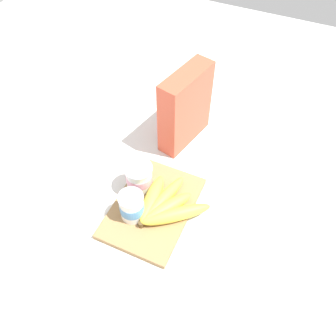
{
  "coord_description": "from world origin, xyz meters",
  "views": [
    {
      "loc": [
        -0.45,
        -0.25,
        0.82
      ],
      "look_at": [
        0.1,
        0.0,
        0.07
      ],
      "focal_mm": 37.4,
      "sensor_mm": 36.0,
      "label": 1
    }
  ],
  "objects_px": {
    "cereal_box": "(185,108)",
    "yogurt_cup_front": "(132,206)",
    "yogurt_cup_back": "(139,177)",
    "cutting_board": "(153,208)",
    "banana_bunch": "(165,206)"
  },
  "relations": [
    {
      "from": "cutting_board",
      "to": "yogurt_cup_back",
      "type": "distance_m",
      "value": 0.09
    },
    {
      "from": "cereal_box",
      "to": "banana_bunch",
      "type": "distance_m",
      "value": 0.31
    },
    {
      "from": "cutting_board",
      "to": "yogurt_cup_back",
      "type": "height_order",
      "value": "yogurt_cup_back"
    },
    {
      "from": "cereal_box",
      "to": "yogurt_cup_front",
      "type": "xyz_separation_m",
      "value": [
        -0.34,
        0.01,
        -0.07
      ]
    },
    {
      "from": "yogurt_cup_front",
      "to": "yogurt_cup_back",
      "type": "bearing_deg",
      "value": 16.38
    },
    {
      "from": "cereal_box",
      "to": "yogurt_cup_front",
      "type": "distance_m",
      "value": 0.34
    },
    {
      "from": "yogurt_cup_front",
      "to": "banana_bunch",
      "type": "xyz_separation_m",
      "value": [
        0.05,
        -0.07,
        -0.02
      ]
    },
    {
      "from": "cereal_box",
      "to": "banana_bunch",
      "type": "height_order",
      "value": "cereal_box"
    },
    {
      "from": "banana_bunch",
      "to": "yogurt_cup_front",
      "type": "bearing_deg",
      "value": 125.39
    },
    {
      "from": "yogurt_cup_back",
      "to": "banana_bunch",
      "type": "distance_m",
      "value": 0.11
    },
    {
      "from": "yogurt_cup_front",
      "to": "banana_bunch",
      "type": "distance_m",
      "value": 0.09
    },
    {
      "from": "yogurt_cup_back",
      "to": "cereal_box",
      "type": "bearing_deg",
      "value": -8.18
    },
    {
      "from": "yogurt_cup_front",
      "to": "yogurt_cup_back",
      "type": "xyz_separation_m",
      "value": [
        0.09,
        0.03,
        -0.0
      ]
    },
    {
      "from": "cereal_box",
      "to": "yogurt_cup_back",
      "type": "bearing_deg",
      "value": -174.74
    },
    {
      "from": "cereal_box",
      "to": "yogurt_cup_front",
      "type": "height_order",
      "value": "cereal_box"
    }
  ]
}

